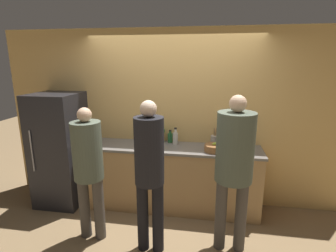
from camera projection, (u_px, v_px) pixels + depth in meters
The scene contains 14 objects.
ground_plane at pixel (166, 219), 3.66m from camera, with size 14.00×14.00×0.00m, color #8C704C.
wall_back at pixel (173, 118), 3.93m from camera, with size 5.20×0.06×2.60m.
counter at pixel (170, 177), 3.86m from camera, with size 2.57×0.60×0.95m.
refrigerator at pixel (60, 149), 3.95m from camera, with size 0.66×0.72×1.69m.
person_left at pixel (88, 164), 3.06m from camera, with size 0.34×0.34×1.64m.
person_center at pixel (149, 167), 2.83m from camera, with size 0.32×0.32×1.76m.
person_right at pixel (234, 159), 2.82m from camera, with size 0.41×0.41×1.81m.
fruit_bowl at pixel (214, 148), 3.52m from camera, with size 0.26×0.26×0.14m.
utensil_crock at pixel (215, 140), 3.82m from camera, with size 0.12×0.12×0.25m.
bottle_green at pixel (170, 138), 3.91m from camera, with size 0.08×0.08×0.19m.
bottle_clear at pixel (175, 138), 3.81m from camera, with size 0.08×0.08×0.25m.
bottle_amber at pixel (158, 142), 3.64m from camera, with size 0.06×0.06×0.22m.
cup_black at pixel (140, 140), 3.91m from camera, with size 0.09×0.09×0.08m.
potted_plant at pixel (161, 133), 3.93m from camera, with size 0.13×0.13×0.24m.
Camera 1 is at (0.54, -3.19, 2.15)m, focal length 28.00 mm.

